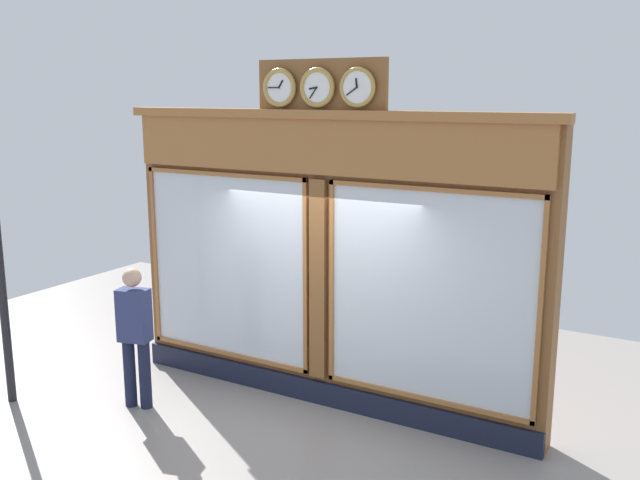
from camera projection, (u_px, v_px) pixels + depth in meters
shop_facade at (325, 258)px, 8.18m from camera, size 5.37×0.42×4.01m
pedestrian at (135, 332)px, 8.14m from camera, size 0.40×0.30×1.69m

